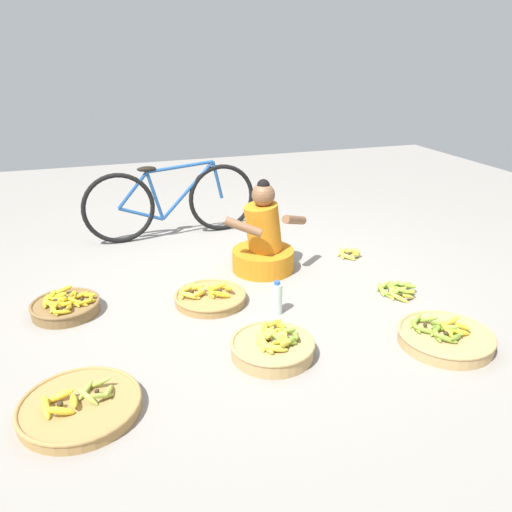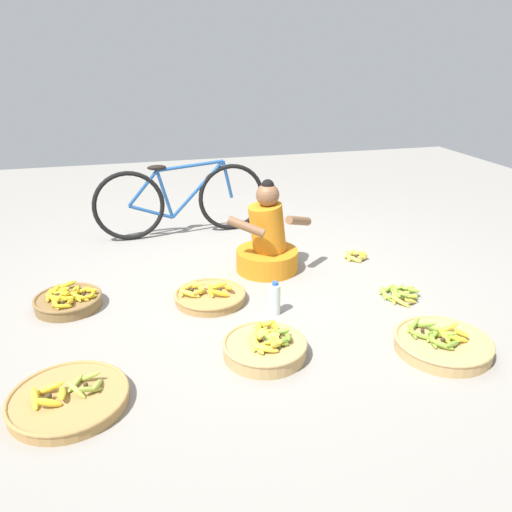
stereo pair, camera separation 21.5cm
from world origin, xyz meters
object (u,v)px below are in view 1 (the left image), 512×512
loose_bananas_back_right (349,253)px  water_bottle (277,298)px  banana_basket_front_center (445,337)px  loose_bananas_back_center (397,290)px  banana_basket_front_left (80,406)px  banana_basket_back_left (65,306)px  bicycle_leaning (172,201)px  banana_basket_mid_right (210,297)px  banana_basket_mid_left (273,346)px  vendor_woman_front (263,242)px

loose_bananas_back_right → water_bottle: (-0.99, -0.78, 0.09)m
banana_basket_front_center → loose_bananas_back_center: 0.73m
banana_basket_front_left → loose_bananas_back_center: size_ratio=1.97×
banana_basket_back_left → loose_bananas_back_right: bearing=7.2°
bicycle_leaning → banana_basket_front_left: 2.68m
banana_basket_front_left → banana_basket_front_center: bearing=-1.3°
banana_basket_mid_right → banana_basket_back_left: bearing=170.9°
water_bottle → banana_basket_mid_left: bearing=-113.0°
vendor_woman_front → loose_bananas_back_center: vendor_woman_front is taller
loose_bananas_back_center → water_bottle: water_bottle is taller
banana_basket_mid_right → banana_basket_front_left: bearing=-133.4°
water_bottle → loose_bananas_back_center: bearing=-0.3°
loose_bananas_back_center → water_bottle: size_ratio=1.28×
banana_basket_mid_right → banana_basket_front_center: bearing=-39.0°
banana_basket_mid_left → banana_basket_front_left: size_ratio=0.82×
vendor_woman_front → banana_basket_mid_right: 0.75m
banana_basket_mid_right → loose_bananas_back_right: bearing=18.5°
loose_bananas_back_center → banana_basket_mid_right: bearing=167.3°
banana_basket_mid_left → banana_basket_front_center: (1.08, -0.23, -0.01)m
banana_basket_back_left → loose_bananas_back_right: 2.43m
loose_bananas_back_right → banana_basket_front_center: bearing=-94.7°
water_bottle → banana_basket_front_center: bearing=-39.7°
banana_basket_mid_left → banana_basket_front_left: banana_basket_mid_left is taller
banana_basket_back_left → banana_basket_front_left: size_ratio=0.76×
vendor_woman_front → banana_basket_mid_left: (-0.37, -1.24, -0.19)m
banana_basket_front_left → banana_basket_mid_right: bearing=46.6°
banana_basket_front_center → loose_bananas_back_center: (0.12, 0.72, -0.02)m
bicycle_leaning → water_bottle: 1.88m
banana_basket_mid_left → banana_basket_front_left: (-1.13, -0.18, -0.02)m
loose_bananas_back_right → water_bottle: 1.27m
loose_bananas_back_right → loose_bananas_back_center: 0.79m
banana_basket_mid_left → water_bottle: 0.54m
banana_basket_front_center → loose_bananas_back_center: bearing=80.5°
banana_basket_mid_right → loose_bananas_back_center: banana_basket_mid_right is taller
vendor_woman_front → banana_basket_mid_right: bearing=-142.6°
banana_basket_back_left → banana_basket_mid_left: 1.55m
banana_basket_front_left → loose_bananas_back_right: bearing=31.9°
vendor_woman_front → bicycle_leaning: vendor_woman_front is taller
vendor_woman_front → water_bottle: bearing=-102.1°
bicycle_leaning → banana_basket_mid_right: bicycle_leaning is taller
banana_basket_back_left → water_bottle: water_bottle is taller
banana_basket_back_left → water_bottle: size_ratio=1.92×
banana_basket_front_center → vendor_woman_front: bearing=115.7°
vendor_woman_front → banana_basket_back_left: vendor_woman_front is taller
water_bottle → loose_bananas_back_right: bearing=38.2°
bicycle_leaning → banana_basket_mid_left: 2.34m
banana_basket_mid_right → banana_basket_mid_left: (0.20, -0.80, 0.02)m
banana_basket_back_left → banana_basket_mid_left: banana_basket_mid_left is taller
water_bottle → banana_basket_back_left: bearing=161.5°
bicycle_leaning → loose_bananas_back_right: size_ratio=7.26×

